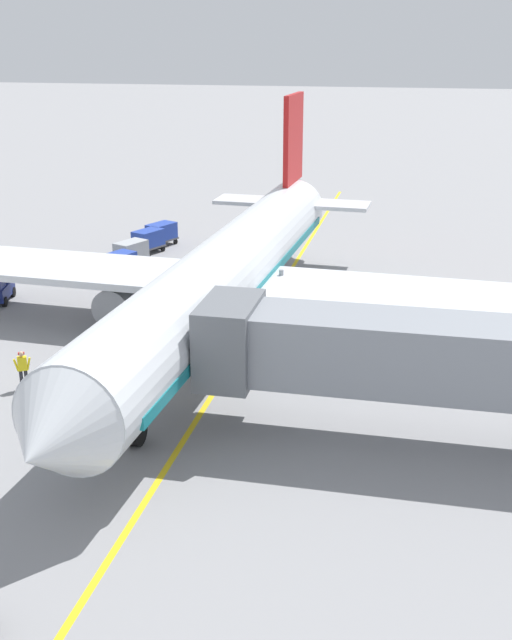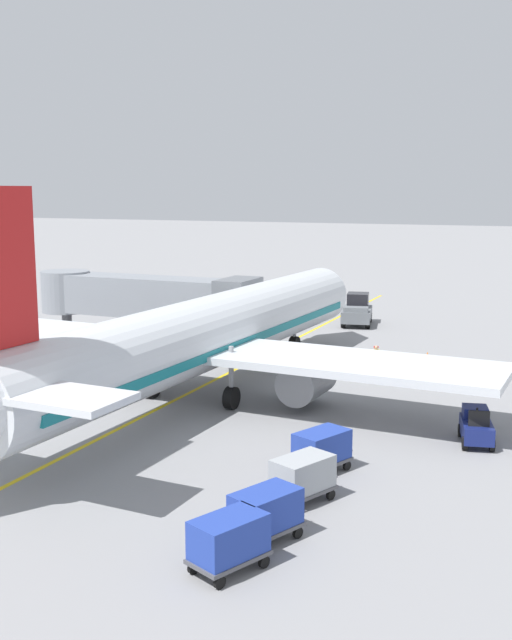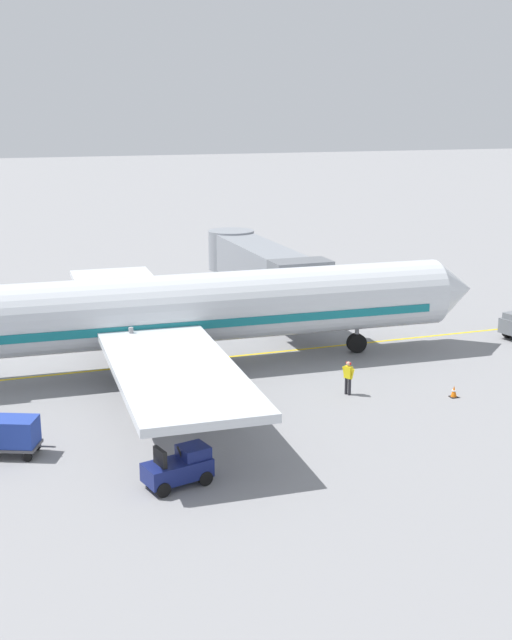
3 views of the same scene
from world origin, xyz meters
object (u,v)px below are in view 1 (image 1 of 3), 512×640
baggage_cart_third_in_train (148,239)px  baggage_cart_tail_end (161,232)px  baggage_cart_second_in_train (131,251)px  parked_airliner (227,274)px  ground_crew_wing_walker (23,368)px  jet_bridge (421,356)px  baggage_cart_front (118,264)px

baggage_cart_third_in_train → baggage_cart_tail_end: size_ratio=1.00×
baggage_cart_second_in_train → baggage_cart_third_in_train: same height
parked_airliner → baggage_cart_second_in_train: (9.21, -11.01, -2.24)m
parked_airliner → ground_crew_wing_walker: parked_airliner is taller
jet_bridge → baggage_cart_tail_end: size_ratio=5.44×
parked_airliner → baggage_cart_third_in_train: size_ratio=12.71×
baggage_cart_front → baggage_cart_second_in_train: bearing=-84.2°
parked_airliner → baggage_cart_third_in_train: (9.19, -14.22, -2.24)m
parked_airliner → baggage_cart_tail_end: bearing=-61.3°
parked_airliner → jet_bridge: 13.11m
jet_bridge → baggage_cart_second_in_train: bearing=-47.3°
ground_crew_wing_walker → parked_airliner: bearing=-131.1°
baggage_cart_third_in_train → ground_crew_wing_walker: (-2.33, 22.09, 0.00)m
baggage_cart_front → baggage_cart_second_in_train: 2.94m
baggage_cart_second_in_train → baggage_cart_tail_end: (-0.25, -5.32, 0.00)m
jet_bridge → baggage_cart_second_in_train: size_ratio=5.44×
baggage_cart_front → ground_crew_wing_walker: ground_crew_wing_walker is taller
jet_bridge → baggage_cart_tail_end: bearing=-54.3°
baggage_cart_third_in_train → baggage_cart_tail_end: 2.13m
jet_bridge → baggage_cart_tail_end: (18.34, -25.49, -2.51)m
parked_airliner → ground_crew_wing_walker: (6.86, 7.87, -2.23)m
parked_airliner → baggage_cart_front: size_ratio=12.71×
jet_bridge → baggage_cart_third_in_train: bearing=-51.5°
ground_crew_wing_walker → baggage_cart_tail_end: bearing=-85.0°
baggage_cart_front → baggage_cart_tail_end: same height
baggage_cart_third_in_train → baggage_cart_front: bearing=92.5°
baggage_cart_second_in_train → baggage_cart_tail_end: bearing=-92.7°
parked_airliner → baggage_cart_second_in_train: 14.53m
baggage_cart_second_in_train → baggage_cart_tail_end: size_ratio=1.00×
jet_bridge → baggage_cart_second_in_train: jet_bridge is taller
baggage_cart_third_in_train → jet_bridge: bearing=128.5°
ground_crew_wing_walker → baggage_cart_third_in_train: bearing=-84.0°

